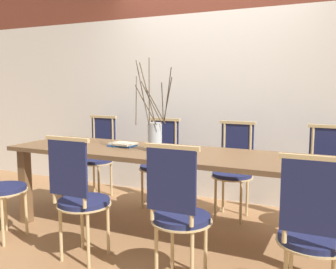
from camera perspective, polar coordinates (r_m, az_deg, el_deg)
name	(u,v)px	position (r m, az deg, el deg)	size (l,w,h in m)	color
ground_plane	(168,235)	(3.52, 0.00, -15.07)	(16.00, 16.00, 0.00)	#9E7047
wall_rear	(215,63)	(4.42, 7.11, 10.70)	(12.00, 0.06, 3.20)	white
dining_table	(168,162)	(3.31, 0.00, -4.20)	(3.03, 0.81, 0.77)	brown
chair_near_left	(79,195)	(2.95, -13.35, -8.92)	(0.42, 0.42, 0.98)	#1E234C
chair_near_center	(179,210)	(2.54, 1.63, -11.44)	(0.42, 0.42, 0.98)	#1E234C
chair_near_right	(313,231)	(2.35, 21.17, -13.53)	(0.42, 0.42, 0.98)	#1E234C
chair_far_leftend	(98,154)	(4.61, -10.58, -2.93)	(0.42, 0.42, 0.98)	#1E234C
chair_far_left	(160,160)	(4.18, -1.21, -3.87)	(0.42, 0.42, 0.98)	#1E234C
chair_far_center	(234,167)	(3.89, 9.97, -4.86)	(0.42, 0.42, 0.98)	#1E234C
chair_far_right	(326,175)	(3.76, 22.95, -5.76)	(0.42, 0.42, 0.98)	#1E234C
vase_centerpiece	(155,134)	(3.30, -2.04, 0.06)	(0.40, 0.40, 0.82)	#B2BCC1
book_stack	(123,145)	(3.59, -6.92, -1.53)	(0.25, 0.20, 0.03)	#234C8C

